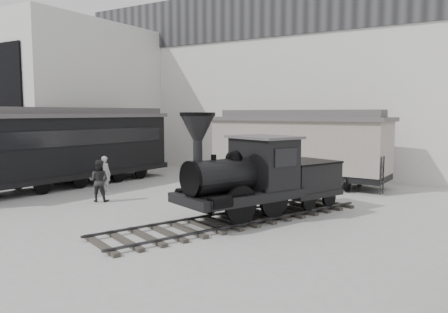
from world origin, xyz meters
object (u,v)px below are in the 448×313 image
Objects in this scene: locomotive at (256,181)px; visitor_b at (99,181)px; passenger_coach at (57,147)px; boxcar at (297,145)px; visitor_a at (105,174)px.

locomotive reaches higher than visitor_b.
locomotive is at bearing 2.72° from passenger_coach.
boxcar is at bearing 123.55° from locomotive.
passenger_coach reaches higher than locomotive.
passenger_coach is 4.58m from visitor_b.
passenger_coach is at bearing -160.70° from locomotive.
passenger_coach reaches higher than visitor_b.
boxcar is at bearing 42.86° from passenger_coach.
visitor_a is (2.68, 0.47, -1.16)m from passenger_coach.
visitor_a is (-8.33, 1.06, -0.48)m from locomotive.
passenger_coach reaches higher than visitor_a.
boxcar reaches higher than visitor_b.
locomotive is at bearing 168.42° from visitor_a.
visitor_b is (-6.77, -0.77, -0.45)m from locomotive.
passenger_coach is at bearing -43.27° from visitor_b.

